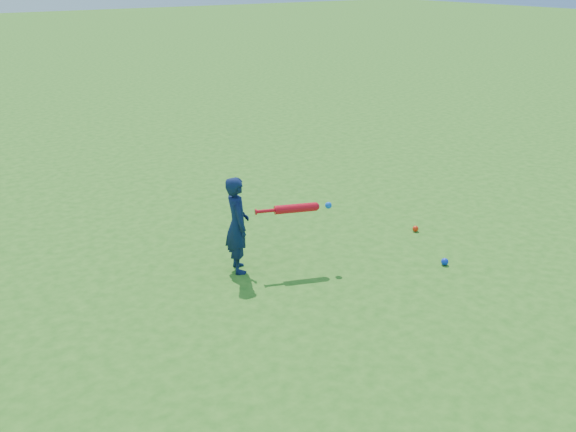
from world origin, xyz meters
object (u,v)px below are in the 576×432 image
(child, at_px, (237,225))
(ground_ball_red, at_px, (415,229))
(ground_ball_blue, at_px, (445,262))
(bat_swing, at_px, (298,208))

(child, relative_size, ground_ball_red, 14.03)
(ground_ball_blue, bearing_deg, child, 148.78)
(ground_ball_red, xyz_separation_m, ground_ball_blue, (-0.38, -0.79, 0.00))
(ground_ball_red, bearing_deg, bat_swing, 179.04)
(ground_ball_red, bearing_deg, child, 172.68)
(ground_ball_blue, distance_m, bat_swing, 1.57)
(child, distance_m, ground_ball_red, 2.19)
(child, relative_size, ground_ball_blue, 13.00)
(child, height_order, ground_ball_blue, child)
(ground_ball_blue, relative_size, bat_swing, 0.10)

